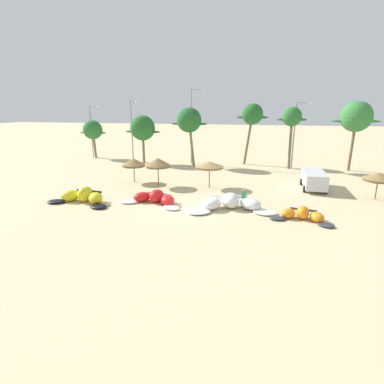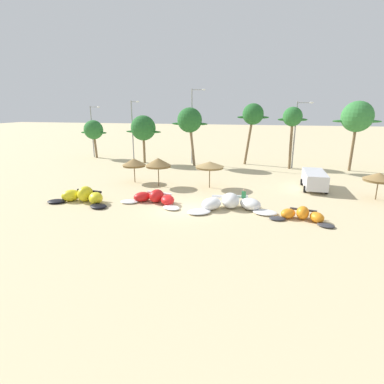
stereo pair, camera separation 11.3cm
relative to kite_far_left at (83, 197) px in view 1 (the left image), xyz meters
The scene contains 21 objects.
ground_plane 9.15m from the kite_far_left, ahead, with size 260.00×260.00×0.00m, color beige.
kite_far_left is the anchor object (origin of this frame).
kite_left 6.50m from the kite_far_left, 11.22° to the left, with size 6.10×3.42×1.16m.
kite_left_of_center 13.27m from the kite_far_left, ahead, with size 7.53×4.27×1.29m.
kite_center 18.82m from the kite_far_left, ahead, with size 4.83×2.73×1.01m.
beach_umbrella_near_van 8.59m from the kite_far_left, 80.17° to the left, with size 2.64×2.64×2.75m.
beach_umbrella_middle 8.81m from the kite_far_left, 56.47° to the left, with size 2.79×2.79×3.10m.
beach_umbrella_near_palms 12.97m from the kite_far_left, 37.15° to the left, with size 3.03×3.03×2.83m.
beach_umbrella_outermost 27.07m from the kite_far_left, 14.90° to the left, with size 2.74×2.74×2.56m.
parked_van 23.18m from the kite_far_left, 24.98° to the left, with size 2.34×5.14×1.84m.
person_near_kites 14.35m from the kite_far_left, ahead, with size 0.36×0.24×1.62m.
palm_leftmost 26.48m from the kite_far_left, 117.58° to the left, with size 4.73×3.15×6.27m.
palm_left 21.00m from the kite_far_left, 95.98° to the left, with size 5.59×3.73×7.17m.
palm_left_of_gap 21.35m from the kite_far_left, 75.44° to the left, with size 5.27×3.51×8.30m.
palm_center_left 27.59m from the kite_far_left, 58.85° to the left, with size 4.56×3.04×8.87m.
palm_center_right 28.88m from the kite_far_left, 47.07° to the left, with size 3.88×2.58×8.39m.
palm_right_of_gap 35.03m from the kite_far_left, 37.68° to the left, with size 5.96×3.97×9.13m.
lamppost_west 27.28m from the kite_far_left, 117.85° to the left, with size 1.90×0.24×8.51m.
lamppost_west_center 22.04m from the kite_far_left, 101.09° to the left, with size 1.41×0.24×9.27m.
lamppost_east_center 22.87m from the kite_far_left, 76.36° to the left, with size 2.11×0.24×10.89m.
lamppost_east 29.40m from the kite_far_left, 46.82° to the left, with size 2.15×0.24×9.06m.
Camera 1 is at (6.37, -23.82, 8.35)m, focal length 28.74 mm.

